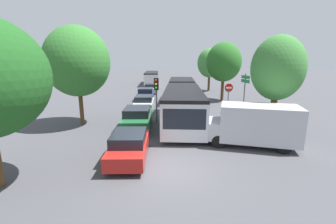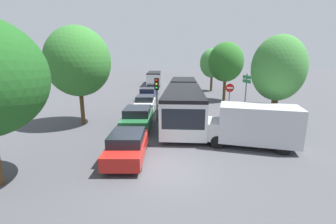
{
  "view_description": "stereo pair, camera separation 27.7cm",
  "coord_description": "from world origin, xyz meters",
  "px_view_note": "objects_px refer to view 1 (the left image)",
  "views": [
    {
      "loc": [
        -0.48,
        -9.11,
        4.69
      ],
      "look_at": [
        0.2,
        6.03,
        1.2
      ],
      "focal_mm": 24.0,
      "sensor_mm": 36.0,
      "label": 1
    },
    {
      "loc": [
        -0.2,
        -9.12,
        4.69
      ],
      "look_at": [
        0.2,
        6.03,
        1.2
      ],
      "focal_mm": 24.0,
      "sensor_mm": 36.0,
      "label": 2
    }
  ],
  "objects_px": {
    "direction_sign_post": "(245,86)",
    "tree_right_near": "(277,70)",
    "queued_car_silver": "(151,88)",
    "tree_right_far": "(210,64)",
    "articulated_bus": "(182,96)",
    "city_bus_rear": "(152,77)",
    "queued_car_white": "(144,103)",
    "no_entry_sign": "(228,95)",
    "queued_car_green": "(138,118)",
    "tree_right_mid": "(224,63)",
    "traffic_light": "(156,90)",
    "tree_left_mid": "(77,62)",
    "queued_car_red": "(129,146)",
    "queued_car_navy": "(146,94)",
    "white_van": "(254,124)"
  },
  "relations": [
    {
      "from": "articulated_bus",
      "to": "queued_car_white",
      "type": "distance_m",
      "value": 3.78
    },
    {
      "from": "queued_car_silver",
      "to": "white_van",
      "type": "relative_size",
      "value": 0.75
    },
    {
      "from": "queued_car_navy",
      "to": "direction_sign_post",
      "type": "distance_m",
      "value": 12.02
    },
    {
      "from": "tree_right_mid",
      "to": "tree_right_far",
      "type": "height_order",
      "value": "tree_right_mid"
    },
    {
      "from": "queued_car_navy",
      "to": "queued_car_silver",
      "type": "xyz_separation_m",
      "value": [
        0.42,
        5.87,
        -0.05
      ]
    },
    {
      "from": "queued_car_silver",
      "to": "tree_right_near",
      "type": "xyz_separation_m",
      "value": [
        8.48,
        -18.82,
        3.41
      ]
    },
    {
      "from": "queued_car_green",
      "to": "tree_right_mid",
      "type": "height_order",
      "value": "tree_right_mid"
    },
    {
      "from": "tree_left_mid",
      "to": "tree_right_near",
      "type": "bearing_deg",
      "value": -11.37
    },
    {
      "from": "queued_car_navy",
      "to": "tree_right_far",
      "type": "distance_m",
      "value": 13.11
    },
    {
      "from": "city_bus_rear",
      "to": "queued_car_red",
      "type": "distance_m",
      "value": 35.25
    },
    {
      "from": "tree_right_near",
      "to": "no_entry_sign",
      "type": "bearing_deg",
      "value": 108.9
    },
    {
      "from": "articulated_bus",
      "to": "city_bus_rear",
      "type": "distance_m",
      "value": 25.4
    },
    {
      "from": "direction_sign_post",
      "to": "tree_right_far",
      "type": "xyz_separation_m",
      "value": [
        0.53,
        16.14,
        1.63
      ]
    },
    {
      "from": "tree_right_mid",
      "to": "queued_car_green",
      "type": "bearing_deg",
      "value": -129.7
    },
    {
      "from": "queued_car_white",
      "to": "traffic_light",
      "type": "xyz_separation_m",
      "value": [
        1.23,
        -4.32,
        1.78
      ]
    },
    {
      "from": "direction_sign_post",
      "to": "queued_car_silver",
      "type": "bearing_deg",
      "value": -63.98
    },
    {
      "from": "city_bus_rear",
      "to": "tree_right_mid",
      "type": "relative_size",
      "value": 1.68
    },
    {
      "from": "queued_car_white",
      "to": "tree_right_far",
      "type": "bearing_deg",
      "value": -32.4
    },
    {
      "from": "queued_car_red",
      "to": "queued_car_green",
      "type": "bearing_deg",
      "value": 2.08
    },
    {
      "from": "queued_car_red",
      "to": "queued_car_white",
      "type": "relative_size",
      "value": 0.97
    },
    {
      "from": "white_van",
      "to": "direction_sign_post",
      "type": "bearing_deg",
      "value": -89.97
    },
    {
      "from": "tree_right_mid",
      "to": "tree_right_far",
      "type": "distance_m",
      "value": 8.95
    },
    {
      "from": "queued_car_white",
      "to": "queued_car_silver",
      "type": "bearing_deg",
      "value": 0.03
    },
    {
      "from": "direction_sign_post",
      "to": "tree_right_far",
      "type": "relative_size",
      "value": 0.55
    },
    {
      "from": "no_entry_sign",
      "to": "city_bus_rear",
      "type": "bearing_deg",
      "value": -165.22
    },
    {
      "from": "queued_car_red",
      "to": "queued_car_silver",
      "type": "xyz_separation_m",
      "value": [
        0.36,
        22.51,
        0.01
      ]
    },
    {
      "from": "queued_car_red",
      "to": "queued_car_silver",
      "type": "height_order",
      "value": "queued_car_silver"
    },
    {
      "from": "queued_car_navy",
      "to": "tree_right_far",
      "type": "bearing_deg",
      "value": -47.16
    },
    {
      "from": "direction_sign_post",
      "to": "tree_right_near",
      "type": "height_order",
      "value": "tree_right_near"
    },
    {
      "from": "tree_left_mid",
      "to": "white_van",
      "type": "bearing_deg",
      "value": -23.68
    },
    {
      "from": "traffic_light",
      "to": "direction_sign_post",
      "type": "bearing_deg",
      "value": 119.83
    },
    {
      "from": "queued_car_silver",
      "to": "tree_right_far",
      "type": "distance_m",
      "value": 10.05
    },
    {
      "from": "articulated_bus",
      "to": "direction_sign_post",
      "type": "height_order",
      "value": "direction_sign_post"
    },
    {
      "from": "city_bus_rear",
      "to": "direction_sign_post",
      "type": "relative_size",
      "value": 3.15
    },
    {
      "from": "direction_sign_post",
      "to": "tree_right_mid",
      "type": "distance_m",
      "value": 7.44
    },
    {
      "from": "white_van",
      "to": "traffic_light",
      "type": "xyz_separation_m",
      "value": [
        -5.43,
        5.21,
        1.26
      ]
    },
    {
      "from": "queued_car_white",
      "to": "tree_right_far",
      "type": "height_order",
      "value": "tree_right_far"
    },
    {
      "from": "tree_right_near",
      "to": "tree_right_far",
      "type": "distance_m",
      "value": 21.31
    },
    {
      "from": "queued_car_green",
      "to": "tree_right_far",
      "type": "height_order",
      "value": "tree_right_far"
    },
    {
      "from": "tree_right_mid",
      "to": "white_van",
      "type": "bearing_deg",
      "value": -99.2
    },
    {
      "from": "queued_car_green",
      "to": "white_van",
      "type": "height_order",
      "value": "white_van"
    },
    {
      "from": "queued_car_white",
      "to": "tree_right_near",
      "type": "xyz_separation_m",
      "value": [
        8.78,
        -7.34,
        3.39
      ]
    },
    {
      "from": "articulated_bus",
      "to": "city_bus_rear",
      "type": "xyz_separation_m",
      "value": [
        -3.46,
        25.17,
        -0.1
      ]
    },
    {
      "from": "articulated_bus",
      "to": "tree_right_far",
      "type": "xyz_separation_m",
      "value": [
        5.83,
        14.92,
        2.67
      ]
    },
    {
      "from": "queued_car_navy",
      "to": "queued_car_red",
      "type": "bearing_deg",
      "value": -178.25
    },
    {
      "from": "queued_car_silver",
      "to": "white_van",
      "type": "xyz_separation_m",
      "value": [
        6.35,
        -21.0,
        0.54
      ]
    },
    {
      "from": "tree_left_mid",
      "to": "traffic_light",
      "type": "bearing_deg",
      "value": 4.0
    },
    {
      "from": "tree_left_mid",
      "to": "tree_right_mid",
      "type": "relative_size",
      "value": 1.05
    },
    {
      "from": "articulated_bus",
      "to": "no_entry_sign",
      "type": "xyz_separation_m",
      "value": [
        3.68,
        -1.9,
        0.36
      ]
    },
    {
      "from": "queued_car_green",
      "to": "traffic_light",
      "type": "distance_m",
      "value": 2.73
    }
  ]
}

